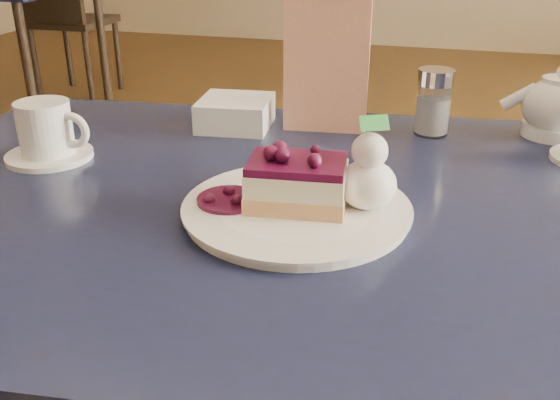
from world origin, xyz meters
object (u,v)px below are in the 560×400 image
(cheesecake_slice, at_px, (297,183))
(bg_table_far_left, at_px, (9,114))
(main_table, at_px, (301,250))
(dessert_plate, at_px, (297,210))
(coffee_set, at_px, (48,134))

(cheesecake_slice, height_order, bg_table_far_left, cheesecake_slice)
(main_table, height_order, dessert_plate, dessert_plate)
(main_table, distance_m, bg_table_far_left, 2.85)
(main_table, distance_m, cheesecake_slice, 0.12)
(bg_table_far_left, bearing_deg, dessert_plate, -45.34)
(coffee_set, bearing_deg, dessert_plate, -11.92)
(coffee_set, distance_m, bg_table_far_left, 2.60)
(main_table, distance_m, coffee_set, 0.39)
(dessert_plate, xyz_separation_m, bg_table_far_left, (-2.04, 1.97, -0.64))
(dessert_plate, height_order, cheesecake_slice, cheesecake_slice)
(main_table, distance_m, dessert_plate, 0.09)
(bg_table_far_left, bearing_deg, main_table, -44.73)
(cheesecake_slice, distance_m, coffee_set, 0.39)
(main_table, relative_size, coffee_set, 9.19)
(bg_table_far_left, bearing_deg, cheesecake_slice, -45.34)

